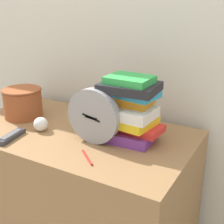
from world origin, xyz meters
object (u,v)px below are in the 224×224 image
Objects in this scene: crumpled_paper_ball at (41,124)px; pen at (87,157)px; desk_clock at (93,116)px; tv_remote at (11,136)px; book_stack at (129,110)px; basket at (23,102)px.

pen is (0.32, -0.11, -0.03)m from crumpled_paper_ball.
desk_clock is 1.48× the size of tv_remote.
book_stack reaches higher than pen.
book_stack is 2.85× the size of pen.
desk_clock is 0.18m from pen.
desk_clock is 0.83× the size of book_stack.
basket is 1.25× the size of tv_remote.
desk_clock is 0.15m from book_stack.
book_stack is 0.51m from tv_remote.
tv_remote is 1.59× the size of pen.
book_stack is 1.43× the size of basket.
tv_remote is at bearing -57.22° from basket.
desk_clock is 2.35× the size of pen.
basket is (-0.57, -0.02, -0.05)m from book_stack.
crumpled_paper_ball reaches higher than tv_remote.
desk_clock is at bearing -137.61° from book_stack.
basket reaches higher than pen.
crumpled_paper_ball is (-0.38, -0.12, -0.10)m from book_stack.
crumpled_paper_ball is (0.05, 0.13, 0.02)m from tv_remote.
basket is at bearing 122.78° from tv_remote.
book_stack reaches higher than basket.
basket reaches higher than crumpled_paper_ball.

